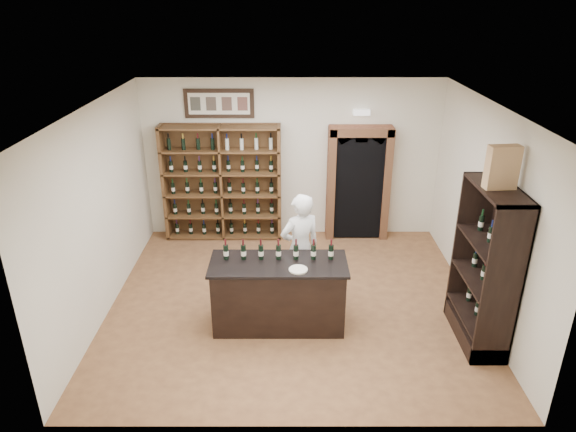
{
  "coord_description": "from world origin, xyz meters",
  "views": [
    {
      "loc": [
        -0.07,
        -6.73,
        4.36
      ],
      "look_at": [
        -0.07,
        0.3,
        1.3
      ],
      "focal_mm": 32.0,
      "sensor_mm": 36.0,
      "label": 1
    }
  ],
  "objects_px": {
    "tasting_counter": "(279,294)",
    "wine_crate": "(502,167)",
    "counter_bottle_0": "(226,252)",
    "side_cabinet": "(484,290)",
    "wine_shelf": "(222,183)",
    "shopkeeper": "(300,248)"
  },
  "relations": [
    {
      "from": "wine_shelf",
      "to": "wine_crate",
      "type": "bearing_deg",
      "value": -40.85
    },
    {
      "from": "counter_bottle_0",
      "to": "wine_crate",
      "type": "bearing_deg",
      "value": -7.31
    },
    {
      "from": "wine_shelf",
      "to": "side_cabinet",
      "type": "relative_size",
      "value": 1.0
    },
    {
      "from": "wine_shelf",
      "to": "tasting_counter",
      "type": "relative_size",
      "value": 1.17
    },
    {
      "from": "counter_bottle_0",
      "to": "side_cabinet",
      "type": "bearing_deg",
      "value": -6.72
    },
    {
      "from": "tasting_counter",
      "to": "wine_crate",
      "type": "relative_size",
      "value": 3.54
    },
    {
      "from": "wine_shelf",
      "to": "tasting_counter",
      "type": "bearing_deg",
      "value": -69.44
    },
    {
      "from": "shopkeeper",
      "to": "wine_crate",
      "type": "height_order",
      "value": "wine_crate"
    },
    {
      "from": "tasting_counter",
      "to": "shopkeeper",
      "type": "distance_m",
      "value": 0.84
    },
    {
      "from": "tasting_counter",
      "to": "wine_crate",
      "type": "distance_m",
      "value": 3.34
    },
    {
      "from": "counter_bottle_0",
      "to": "side_cabinet",
      "type": "relative_size",
      "value": 0.14
    },
    {
      "from": "tasting_counter",
      "to": "counter_bottle_0",
      "type": "bearing_deg",
      "value": 171.64
    },
    {
      "from": "wine_shelf",
      "to": "counter_bottle_0",
      "type": "relative_size",
      "value": 7.33
    },
    {
      "from": "wine_shelf",
      "to": "tasting_counter",
      "type": "distance_m",
      "value": 3.19
    },
    {
      "from": "counter_bottle_0",
      "to": "shopkeeper",
      "type": "distance_m",
      "value": 1.21
    },
    {
      "from": "shopkeeper",
      "to": "wine_crate",
      "type": "distance_m",
      "value": 3.03
    },
    {
      "from": "shopkeeper",
      "to": "side_cabinet",
      "type": "bearing_deg",
      "value": 133.54
    },
    {
      "from": "wine_shelf",
      "to": "counter_bottle_0",
      "type": "bearing_deg",
      "value": -82.34
    },
    {
      "from": "wine_shelf",
      "to": "counter_bottle_0",
      "type": "distance_m",
      "value": 2.85
    },
    {
      "from": "wine_shelf",
      "to": "counter_bottle_0",
      "type": "height_order",
      "value": "wine_shelf"
    },
    {
      "from": "wine_crate",
      "to": "counter_bottle_0",
      "type": "bearing_deg",
      "value": 167.27
    },
    {
      "from": "wine_crate",
      "to": "wine_shelf",
      "type": "bearing_deg",
      "value": 133.73
    }
  ]
}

